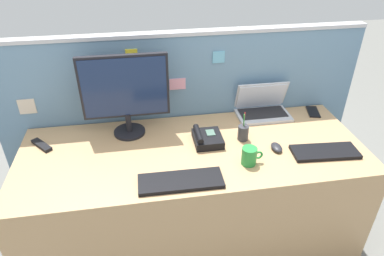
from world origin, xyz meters
TOP-DOWN VIEW (x-y plane):
  - ground_plane at (0.00, 0.00)m, footprint 10.00×10.00m
  - desk at (0.00, 0.00)m, footprint 2.07×0.80m
  - cubicle_divider at (-0.00, 0.44)m, footprint 2.46×0.08m
  - desktop_monitor at (-0.37, 0.26)m, footprint 0.53×0.20m
  - laptop at (0.54, 0.34)m, footprint 0.36×0.23m
  - desk_phone at (0.09, 0.06)m, footprint 0.17×0.19m
  - keyboard_main at (0.76, -0.17)m, footprint 0.40×0.18m
  - keyboard_spare at (-0.12, -0.29)m, footprint 0.45×0.16m
  - computer_mouse_right_hand at (0.49, -0.08)m, footprint 0.06×0.10m
  - pen_cup at (0.32, 0.06)m, footprint 0.07×0.07m
  - cell_phone_black_slab at (0.91, 0.31)m, footprint 0.11×0.17m
  - tv_remote at (-0.90, 0.18)m, footprint 0.14×0.16m
  - coffee_mug at (0.29, -0.19)m, footprint 0.12×0.08m

SIDE VIEW (x-z plane):
  - ground_plane at x=0.00m, z-range 0.00..0.00m
  - desk at x=0.00m, z-range 0.00..0.74m
  - cubicle_divider at x=0.00m, z-range 0.00..1.32m
  - cell_phone_black_slab at x=0.91m, z-range 0.74..0.75m
  - tv_remote at x=-0.90m, z-range 0.74..0.76m
  - keyboard_main at x=0.76m, z-range 0.74..0.76m
  - keyboard_spare at x=-0.12m, z-range 0.74..0.76m
  - computer_mouse_right_hand at x=0.49m, z-range 0.74..0.77m
  - desk_phone at x=0.09m, z-range 0.72..0.81m
  - pen_cup at x=0.32m, z-range 0.70..0.88m
  - coffee_mug at x=0.29m, z-range 0.74..0.84m
  - laptop at x=0.54m, z-range 0.68..0.91m
  - desktop_monitor at x=-0.37m, z-range 0.77..1.29m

